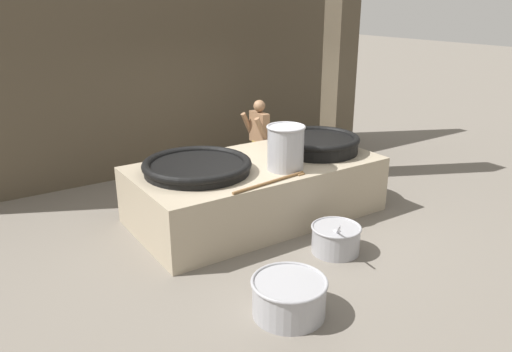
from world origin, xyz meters
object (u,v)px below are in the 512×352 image
Objects in this scene: cook at (259,138)px; giant_wok_far at (318,143)px; giant_wok_near at (197,166)px; stock_pot at (286,147)px; prep_bowl_vegetables at (336,238)px; prep_bowl_meat at (289,296)px.

giant_wok_far is at bearing 101.00° from cook.
stock_pot is at bearing -27.32° from giant_wok_near.
cook is 2.94m from prep_bowl_vegetables.
prep_bowl_vegetables is at bearing 77.39° from cook.
stock_pot reaches higher than prep_bowl_vegetables.
giant_wok_far is 2.07× the size of stock_pot.
stock_pot is at bearing 54.62° from prep_bowl_meat.
prep_bowl_vegetables is (-0.67, -2.80, -0.61)m from cook.
prep_bowl_vegetables is 1.55m from prep_bowl_meat.
stock_pot is (1.11, -0.57, 0.24)m from giant_wok_near.
cook is (0.71, 1.74, -0.38)m from stock_pot.
stock_pot is at bearing 92.54° from prep_bowl_vegetables.
stock_pot is 1.45m from prep_bowl_vegetables.
stock_pot is 0.78× the size of prep_bowl_meat.
giant_wok_far is at bearing 58.73° from prep_bowl_vegetables.
giant_wok_far is at bearing 45.01° from prep_bowl_meat.
stock_pot is 1.92m from cook.
stock_pot is at bearing 68.43° from cook.
cook is at bearing 32.56° from giant_wok_near.
giant_wok_near is 1.88× the size of prep_bowl_meat.
giant_wok_near is 1.27m from stock_pot.
prep_bowl_vegetables is at bearing -121.27° from giant_wok_far.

